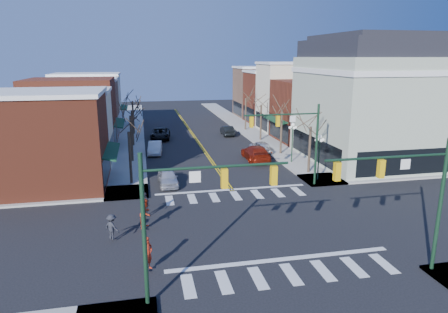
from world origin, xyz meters
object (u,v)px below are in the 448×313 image
car_left_near (168,177)px  pedestrian_dark_b (112,227)px  lamppost_corner (319,150)px  car_right_near (256,153)px  car_left_far (160,134)px  car_right_far (227,131)px  car_left_mid (155,148)px  pedestrian_red_a (148,253)px  lamppost_midblock (292,136)px  victorian_corner (370,99)px  pedestrian_dark_a (145,204)px  car_right_mid (261,147)px  pedestrian_red_b (146,213)px

car_left_near → pedestrian_dark_b: (-4.12, -10.52, 0.26)m
lamppost_corner → car_right_near: 9.33m
pedestrian_dark_b → car_left_far: bearing=-56.9°
car_right_far → car_left_mid: bearing=42.1°
car_right_near → pedestrian_red_a: size_ratio=3.05×
lamppost_corner → car_left_far: size_ratio=0.80×
pedestrian_dark_b → lamppost_midblock: bearing=-97.5°
victorian_corner → car_right_near: size_ratio=2.50×
car_left_near → pedestrian_dark_a: (-2.06, -6.99, 0.29)m
car_left_mid → pedestrian_dark_b: 22.91m
car_left_mid → car_right_mid: 12.43m
car_right_mid → lamppost_corner: bearing=91.7°
car_left_far → pedestrian_red_a: pedestrian_red_a is taller
car_right_near → pedestrian_dark_a: 18.28m
car_left_near → car_right_near: size_ratio=0.72×
car_left_near → pedestrian_dark_a: pedestrian_dark_a is taller
car_left_far → car_right_far: 9.64m
car_left_near → car_left_mid: (-0.64, 12.13, 0.01)m
lamppost_midblock → pedestrian_red_b: (-15.50, -13.96, -1.82)m
car_left_far → car_left_near: bearing=-85.4°
lamppost_corner → lamppost_midblock: size_ratio=1.00×
pedestrian_red_b → pedestrian_dark_b: (-2.06, -1.35, -0.19)m
lamppost_corner → car_left_near: lamppost_corner is taller
victorian_corner → car_left_near: (-21.74, -4.29, -5.96)m
car_left_far → lamppost_corner: bearing=-54.0°
car_left_near → car_right_mid: car_right_mid is taller
pedestrian_dark_a → car_right_far: bearing=126.1°
car_right_far → pedestrian_dark_a: pedestrian_dark_a is taller
victorian_corner → car_left_far: (-21.30, 16.32, -5.90)m
pedestrian_dark_b → car_right_near: bearing=-88.0°
lamppost_corner → car_left_far: lamppost_corner is taller
pedestrian_red_b → pedestrian_dark_a: (0.00, 2.17, -0.15)m
car_right_near → pedestrian_dark_a: size_ratio=3.42×
lamppost_corner → car_left_far: bearing=120.2°
lamppost_corner → pedestrian_dark_b: size_ratio=2.69×
lamppost_corner → pedestrian_red_a: (-15.50, -12.95, -1.88)m
lamppost_corner → car_left_near: 13.73m
victorian_corner → lamppost_midblock: victorian_corner is taller
car_right_mid → pedestrian_dark_b: size_ratio=2.56×
car_right_mid → pedestrian_dark_a: size_ratio=2.46×
car_left_near → victorian_corner: bearing=9.7°
car_right_far → pedestrian_red_b: bearing=69.4°
car_right_mid → pedestrian_red_b: 23.71m
car_right_near → pedestrian_red_b: size_ratio=2.89×
victorian_corner → lamppost_midblock: size_ratio=3.29×
lamppost_corner → pedestrian_red_a: lamppost_corner is taller
car_left_far → pedestrian_red_a: size_ratio=2.91×
pedestrian_red_a → pedestrian_dark_a: bearing=35.2°
car_left_near → car_right_far: (10.04, 21.43, -0.01)m
victorian_corner → car_left_mid: size_ratio=3.32×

